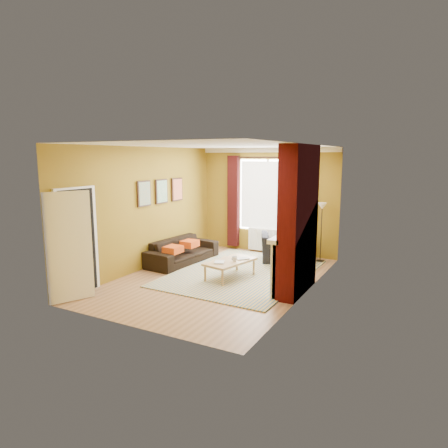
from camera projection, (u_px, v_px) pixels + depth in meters
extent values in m
plane|color=brown|center=(218.00, 279.00, 8.53)|extent=(5.50, 5.50, 0.00)
cube|color=olive|center=(268.00, 201.00, 10.68)|extent=(3.80, 0.02, 2.80)
cube|color=olive|center=(128.00, 238.00, 5.90)|extent=(3.80, 0.02, 2.80)
cube|color=olive|center=(308.00, 221.00, 7.40)|extent=(0.02, 5.50, 2.80)
cube|color=olive|center=(146.00, 208.00, 9.17)|extent=(0.02, 5.50, 2.80)
cube|color=white|center=(218.00, 145.00, 8.05)|extent=(3.80, 5.50, 0.01)
cube|color=#44090A|center=(299.00, 220.00, 7.49)|extent=(0.35, 1.40, 2.80)
cube|color=white|center=(287.00, 263.00, 7.72)|extent=(0.12, 1.30, 1.10)
cube|color=white|center=(286.00, 236.00, 7.65)|extent=(0.22, 1.40, 0.08)
cube|color=white|center=(276.00, 272.00, 7.23)|extent=(0.16, 0.14, 1.04)
cube|color=white|center=(296.00, 257.00, 8.24)|extent=(0.16, 0.14, 1.04)
cube|color=black|center=(289.00, 268.00, 7.72)|extent=(0.06, 0.80, 0.90)
cube|color=black|center=(287.00, 289.00, 7.80)|extent=(0.20, 1.00, 0.06)
cube|color=white|center=(280.00, 233.00, 7.33)|extent=(0.03, 0.12, 0.16)
cube|color=#321E13|center=(285.00, 231.00, 7.54)|extent=(0.03, 0.10, 0.14)
cylinder|color=#321E13|center=(289.00, 229.00, 7.76)|extent=(0.10, 0.10, 0.12)
cube|color=#321E13|center=(290.00, 196.00, 7.50)|extent=(0.03, 0.60, 0.75)
cube|color=#B5993D|center=(289.00, 196.00, 7.51)|extent=(0.01, 0.52, 0.66)
cube|color=white|center=(268.00, 150.00, 10.42)|extent=(3.80, 0.08, 0.12)
cube|color=white|center=(268.00, 195.00, 10.63)|extent=(1.60, 0.04, 1.90)
cube|color=white|center=(267.00, 196.00, 10.59)|extent=(1.50, 0.02, 1.80)
cube|color=white|center=(267.00, 196.00, 10.61)|extent=(0.06, 0.04, 1.90)
cube|color=#360C0C|center=(233.00, 201.00, 11.04)|extent=(0.30, 0.16, 2.50)
cube|color=#360C0C|center=(302.00, 205.00, 10.13)|extent=(0.30, 0.16, 2.50)
cylinder|color=#321E13|center=(267.00, 157.00, 10.38)|extent=(2.30, 0.05, 0.05)
cube|color=white|center=(266.00, 240.00, 10.77)|extent=(1.00, 0.10, 0.60)
cube|color=white|center=(250.00, 239.00, 10.93)|extent=(0.04, 0.03, 0.56)
cube|color=white|center=(254.00, 239.00, 10.87)|extent=(0.04, 0.03, 0.56)
cube|color=white|center=(257.00, 240.00, 10.82)|extent=(0.04, 0.03, 0.56)
cube|color=white|center=(261.00, 240.00, 10.77)|extent=(0.04, 0.03, 0.56)
cube|color=white|center=(265.00, 240.00, 10.72)|extent=(0.04, 0.03, 0.56)
cube|color=white|center=(269.00, 241.00, 10.67)|extent=(0.04, 0.03, 0.56)
cube|color=white|center=(272.00, 241.00, 10.62)|extent=(0.04, 0.03, 0.56)
cube|color=white|center=(276.00, 242.00, 10.57)|extent=(0.04, 0.03, 0.56)
cube|color=white|center=(280.00, 242.00, 10.52)|extent=(0.04, 0.03, 0.56)
cube|color=#321E13|center=(144.00, 194.00, 9.01)|extent=(0.04, 0.44, 0.58)
cube|color=orange|center=(145.00, 194.00, 9.00)|extent=(0.01, 0.38, 0.52)
cube|color=#321E13|center=(161.00, 191.00, 9.58)|extent=(0.04, 0.44, 0.58)
cube|color=#2F8F61|center=(162.00, 191.00, 9.57)|extent=(0.01, 0.38, 0.52)
cube|color=#321E13|center=(177.00, 189.00, 10.14)|extent=(0.04, 0.44, 0.58)
cube|color=#CF3341|center=(178.00, 189.00, 10.13)|extent=(0.01, 0.38, 0.52)
cube|color=white|center=(78.00, 242.00, 7.45)|extent=(0.05, 0.94, 2.06)
cube|color=black|center=(78.00, 242.00, 7.44)|extent=(0.02, 0.80, 1.98)
cube|color=white|center=(69.00, 247.00, 7.05)|extent=(0.37, 0.74, 1.98)
imported|color=#3A682E|center=(294.00, 223.00, 8.01)|extent=(0.14, 0.10, 0.27)
cube|color=#BD3F0F|center=(173.00, 249.00, 9.16)|extent=(0.34, 0.40, 0.16)
cube|color=#BD3F0F|center=(190.00, 244.00, 9.77)|extent=(0.34, 0.40, 0.16)
cube|color=#366595|center=(243.00, 273.00, 8.93)|extent=(2.79, 3.81, 0.02)
imported|color=black|center=(182.00, 251.00, 9.78)|extent=(0.95, 2.08, 0.59)
imported|color=black|center=(283.00, 248.00, 9.84)|extent=(1.36, 1.29, 0.70)
cube|color=tan|center=(230.00, 262.00, 8.50)|extent=(0.82, 1.28, 0.05)
cylinder|color=tan|center=(205.00, 274.00, 8.28)|extent=(0.06, 0.06, 0.35)
cylinder|color=tan|center=(223.00, 278.00, 7.98)|extent=(0.06, 0.06, 0.35)
cylinder|color=tan|center=(237.00, 263.00, 9.08)|extent=(0.06, 0.06, 0.35)
cylinder|color=tan|center=(254.00, 267.00, 8.78)|extent=(0.06, 0.06, 0.35)
cylinder|color=olive|center=(272.00, 251.00, 10.05)|extent=(0.39, 0.39, 0.44)
cylinder|color=black|center=(320.00, 261.00, 9.89)|extent=(0.27, 0.27, 0.03)
cylinder|color=black|center=(321.00, 234.00, 9.77)|extent=(0.03, 0.03, 1.35)
cone|color=beige|center=(322.00, 206.00, 9.65)|extent=(0.27, 0.27, 0.16)
imported|color=#999999|center=(214.00, 262.00, 8.32)|extent=(0.29, 0.33, 0.03)
imported|color=#999999|center=(240.00, 257.00, 8.70)|extent=(0.33, 0.34, 0.02)
imported|color=#999999|center=(235.00, 259.00, 8.41)|extent=(0.13, 0.13, 0.10)
cube|color=#262628|center=(235.00, 259.00, 8.60)|extent=(0.11, 0.15, 0.02)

